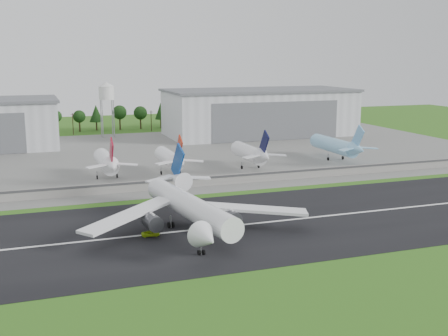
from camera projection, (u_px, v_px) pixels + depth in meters
name	position (u px, v px, depth m)	size (l,w,h in m)	color
ground	(240.00, 239.00, 133.32)	(600.00, 600.00, 0.00)	#346016
runway	(226.00, 227.00, 142.56)	(320.00, 60.00, 0.10)	black
runway_centerline	(226.00, 226.00, 142.55)	(220.00, 1.00, 0.02)	white
apron	(141.00, 156.00, 244.29)	(320.00, 150.00, 0.10)	slate
blast_fence	(180.00, 183.00, 183.82)	(240.00, 0.61, 3.50)	gray
hangar_east	(259.00, 112.00, 307.89)	(102.00, 47.00, 25.20)	silver
water_tower	(106.00, 91.00, 297.99)	(8.40, 8.40, 29.40)	#99999E
utility_poles	(113.00, 133.00, 318.28)	(230.00, 3.00, 12.00)	black
treeline	(110.00, 130.00, 332.15)	(320.00, 16.00, 22.00)	black
main_airliner	(190.00, 212.00, 138.14)	(56.68, 59.19, 18.17)	white
ground_vehicle	(151.00, 234.00, 134.88)	(2.05, 4.45, 1.24)	#A5D118
parked_jet_red_a	(107.00, 162.00, 196.27)	(7.36, 31.29, 16.76)	white
parked_jet_red_b	(171.00, 159.00, 203.81)	(7.36, 31.29, 16.54)	white
parked_jet_navy	(252.00, 153.00, 214.15)	(7.36, 31.29, 16.76)	white
parked_jet_skyblue	(338.00, 146.00, 232.01)	(7.36, 37.29, 16.85)	#88C5EB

